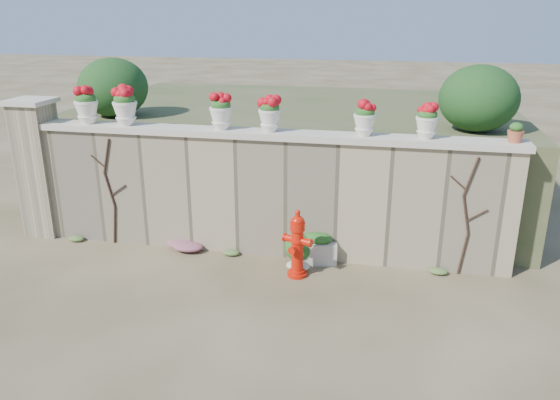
% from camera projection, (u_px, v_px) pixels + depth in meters
% --- Properties ---
extents(ground, '(80.00, 80.00, 0.00)m').
position_uv_depth(ground, '(235.00, 302.00, 7.77)').
color(ground, '#4C4026').
rests_on(ground, ground).
extents(stone_wall, '(8.00, 0.40, 2.00)m').
position_uv_depth(stone_wall, '(263.00, 196.00, 9.10)').
color(stone_wall, tan).
rests_on(stone_wall, ground).
extents(wall_cap, '(8.10, 0.52, 0.10)m').
position_uv_depth(wall_cap, '(263.00, 134.00, 8.75)').
color(wall_cap, beige).
rests_on(wall_cap, stone_wall).
extents(gate_pillar, '(0.72, 0.72, 2.48)m').
position_uv_depth(gate_pillar, '(40.00, 167.00, 9.82)').
color(gate_pillar, tan).
rests_on(gate_pillar, ground).
extents(raised_fill, '(9.00, 6.00, 2.00)m').
position_uv_depth(raised_fill, '(297.00, 150.00, 12.06)').
color(raised_fill, '#384C23').
rests_on(raised_fill, ground).
extents(back_shrub_left, '(1.30, 1.30, 1.10)m').
position_uv_depth(back_shrub_left, '(113.00, 87.00, 10.32)').
color(back_shrub_left, '#143814').
rests_on(back_shrub_left, raised_fill).
extents(back_shrub_right, '(1.30, 1.30, 1.10)m').
position_uv_depth(back_shrub_right, '(479.00, 98.00, 9.04)').
color(back_shrub_right, '#143814').
rests_on(back_shrub_right, raised_fill).
extents(vine_left, '(0.60, 0.04, 1.91)m').
position_uv_depth(vine_left, '(110.00, 190.00, 9.42)').
color(vine_left, black).
rests_on(vine_left, ground).
extents(vine_right, '(0.60, 0.04, 1.91)m').
position_uv_depth(vine_right, '(467.00, 215.00, 8.27)').
color(vine_right, black).
rests_on(vine_right, ground).
extents(fire_hydrant, '(0.47, 0.34, 1.09)m').
position_uv_depth(fire_hydrant, '(297.00, 244.00, 8.36)').
color(fire_hydrant, red).
rests_on(fire_hydrant, ground).
extents(planter_box, '(0.68, 0.47, 0.52)m').
position_uv_depth(planter_box, '(317.00, 248.00, 8.93)').
color(planter_box, beige).
rests_on(planter_box, ground).
extents(green_shrub, '(0.64, 0.57, 0.60)m').
position_uv_depth(green_shrub, '(296.00, 245.00, 8.91)').
color(green_shrub, '#1E5119').
rests_on(green_shrub, ground).
extents(magenta_clump, '(0.79, 0.53, 0.21)m').
position_uv_depth(magenta_clump, '(184.00, 244.00, 9.43)').
color(magenta_clump, '#CA2884').
rests_on(magenta_clump, ground).
extents(white_flowers, '(0.55, 0.44, 0.20)m').
position_uv_depth(white_flowers, '(297.00, 266.00, 8.65)').
color(white_flowers, white).
rests_on(white_flowers, ground).
extents(urn_pot_0, '(0.40, 0.40, 0.62)m').
position_uv_depth(urn_pot_0, '(86.00, 105.00, 9.24)').
color(urn_pot_0, white).
rests_on(urn_pot_0, wall_cap).
extents(urn_pot_1, '(0.40, 0.40, 0.63)m').
position_uv_depth(urn_pot_1, '(125.00, 106.00, 9.10)').
color(urn_pot_1, white).
rests_on(urn_pot_1, wall_cap).
extents(urn_pot_2, '(0.37, 0.37, 0.58)m').
position_uv_depth(urn_pot_2, '(221.00, 112.00, 8.78)').
color(urn_pot_2, white).
rests_on(urn_pot_2, wall_cap).
extents(urn_pot_3, '(0.36, 0.36, 0.56)m').
position_uv_depth(urn_pot_3, '(270.00, 114.00, 8.62)').
color(urn_pot_3, white).
rests_on(urn_pot_3, wall_cap).
extents(urn_pot_4, '(0.34, 0.34, 0.54)m').
position_uv_depth(urn_pot_4, '(365.00, 119.00, 8.34)').
color(urn_pot_4, white).
rests_on(urn_pot_4, wall_cap).
extents(urn_pot_5, '(0.34, 0.34, 0.53)m').
position_uv_depth(urn_pot_5, '(427.00, 121.00, 8.16)').
color(urn_pot_5, white).
rests_on(urn_pot_5, wall_cap).
extents(terracotta_pot, '(0.24, 0.24, 0.28)m').
position_uv_depth(terracotta_pot, '(516.00, 134.00, 7.96)').
color(terracotta_pot, '#B05335').
rests_on(terracotta_pot, wall_cap).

